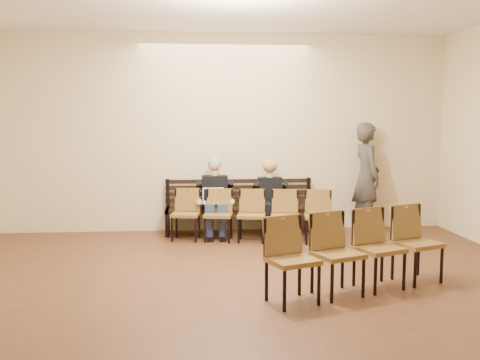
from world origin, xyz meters
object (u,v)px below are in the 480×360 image
object	(u,v)px
water_bottle	(281,204)
seated_woman	(270,201)
bag	(320,223)
passerby	(367,169)
chair_row_front	(251,216)
laptop	(214,204)
seated_man	(215,198)
bench	(240,221)
chair_row_back	(359,252)

from	to	relation	value
water_bottle	seated_woman	bearing A→B (deg)	120.03
bag	passerby	bearing A→B (deg)	0.00
chair_row_front	laptop	bearing A→B (deg)	162.67
bag	passerby	distance (m)	1.29
seated_man	seated_woman	xyz separation A→B (m)	(0.96, 0.00, -0.07)
bench	chair_row_back	world-z (taller)	chair_row_back
seated_man	bag	distance (m)	1.97
seated_woman	chair_row_back	bearing A→B (deg)	-79.91
passerby	bench	bearing A→B (deg)	86.41
seated_woman	chair_row_front	distance (m)	0.68
water_bottle	chair_row_back	xyz separation A→B (m)	(0.42, -2.95, -0.10)
seated_man	chair_row_back	world-z (taller)	seated_man
passerby	chair_row_back	distance (m)	3.69
seated_man	chair_row_front	world-z (taller)	seated_man
seated_woman	seated_man	bearing A→B (deg)	180.00
chair_row_front	chair_row_back	distance (m)	2.84
seated_man	seated_woman	size ratio (longest dim) A/B	1.11
laptop	bench	bearing A→B (deg)	20.73
laptop	passerby	world-z (taller)	passerby
seated_man	bag	world-z (taller)	seated_man
seated_woman	passerby	distance (m)	1.86
bag	chair_row_front	world-z (taller)	chair_row_front
seated_woman	bag	world-z (taller)	seated_woman
bench	water_bottle	xyz separation A→B (m)	(0.67, -0.37, 0.35)
seated_man	passerby	world-z (taller)	passerby
seated_man	bag	bearing A→B (deg)	6.65
passerby	seated_man	bearing A→B (deg)	88.52
seated_woman	water_bottle	distance (m)	0.29
seated_man	laptop	world-z (taller)	seated_man
water_bottle	chair_row_front	distance (m)	0.62
seated_man	chair_row_front	distance (m)	0.81
bench	seated_woman	xyz separation A→B (m)	(0.52, -0.12, 0.37)
bag	chair_row_back	world-z (taller)	chair_row_back
passerby	bag	bearing A→B (deg)	83.91
passerby	laptop	bearing A→B (deg)	92.86
water_bottle	chair_row_front	xyz separation A→B (m)	(-0.54, -0.28, -0.15)
water_bottle	passerby	size ratio (longest dim) A/B	0.11
bench	chair_row_front	world-z (taller)	chair_row_front
seated_man	chair_row_back	xyz separation A→B (m)	(1.53, -3.21, -0.19)
water_bottle	bench	bearing A→B (deg)	150.91
seated_woman	bag	distance (m)	1.05
bag	chair_row_back	distance (m)	3.46
seated_man	laptop	bearing A→B (deg)	-99.17
bench	passerby	distance (m)	2.46
seated_man	laptop	xyz separation A→B (m)	(-0.03, -0.22, -0.08)
seated_woman	laptop	size ratio (longest dim) A/B	3.32
laptop	chair_row_front	distance (m)	0.70
bench	bag	world-z (taller)	bench
laptop	chair_row_back	world-z (taller)	chair_row_back
bag	seated_woman	bearing A→B (deg)	-166.65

